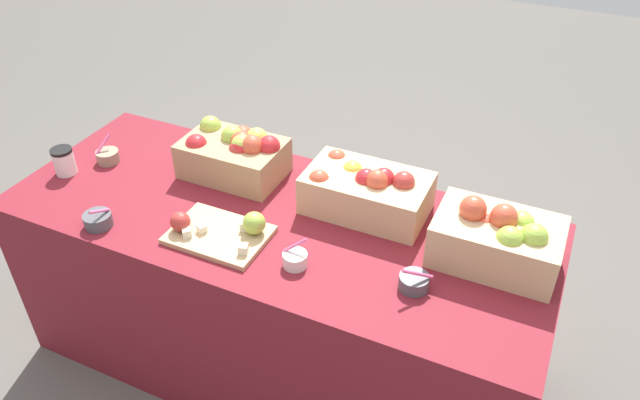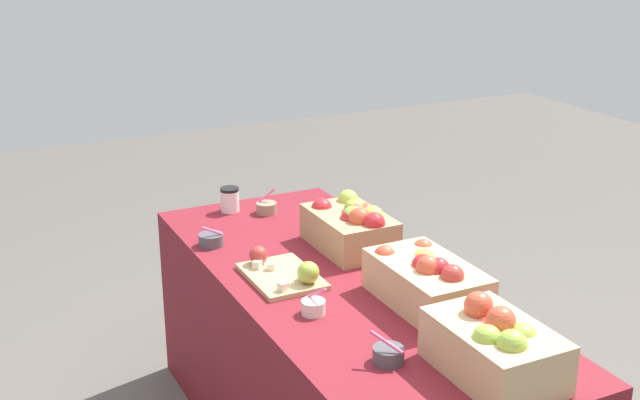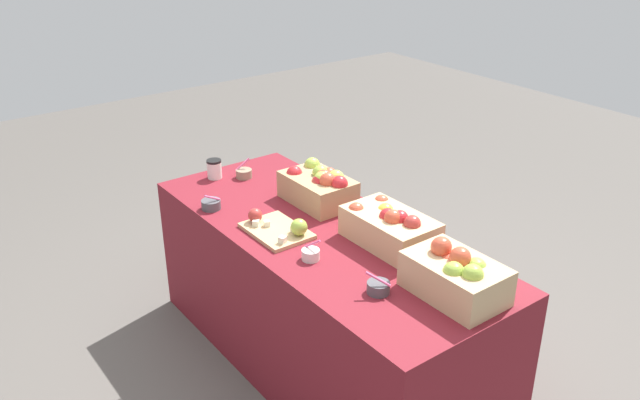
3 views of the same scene
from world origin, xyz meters
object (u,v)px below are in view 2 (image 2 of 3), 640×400
(apple_crate_left, at_px, (495,347))
(sample_bowl_extra, at_px, (388,354))
(sample_bowl_far, at_px, (313,307))
(cutting_board_front, at_px, (284,272))
(apple_crate_right, at_px, (351,225))
(sample_bowl_near, at_px, (266,208))
(coffee_cup, at_px, (230,200))
(apple_crate_middle, at_px, (426,280))
(sample_bowl_mid, at_px, (211,240))

(apple_crate_left, relative_size, sample_bowl_extra, 3.85)
(apple_crate_left, height_order, sample_bowl_far, apple_crate_left)
(apple_crate_left, height_order, cutting_board_front, apple_crate_left)
(sample_bowl_far, bearing_deg, apple_crate_left, 26.83)
(apple_crate_right, distance_m, sample_bowl_near, 0.52)
(apple_crate_right, relative_size, coffee_cup, 3.57)
(apple_crate_left, bearing_deg, cutting_board_front, -162.89)
(apple_crate_middle, bearing_deg, sample_bowl_near, -172.69)
(apple_crate_right, bearing_deg, cutting_board_front, -66.60)
(sample_bowl_extra, bearing_deg, coffee_cup, 178.25)
(cutting_board_front, height_order, sample_bowl_far, sample_bowl_far)
(cutting_board_front, bearing_deg, sample_bowl_far, -4.56)
(apple_crate_left, relative_size, sample_bowl_near, 3.68)
(sample_bowl_extra, bearing_deg, sample_bowl_mid, -171.42)
(apple_crate_right, xyz_separation_m, sample_bowl_near, (-0.50, -0.14, -0.07))
(apple_crate_left, height_order, sample_bowl_near, apple_crate_left)
(sample_bowl_far, bearing_deg, cutting_board_front, 175.44)
(apple_crate_left, height_order, sample_bowl_extra, apple_crate_left)
(apple_crate_right, xyz_separation_m, sample_bowl_mid, (-0.26, -0.47, -0.07))
(apple_crate_right, height_order, sample_bowl_extra, apple_crate_right)
(sample_bowl_far, distance_m, sample_bowl_extra, 0.37)
(apple_crate_middle, relative_size, apple_crate_right, 1.13)
(cutting_board_front, xyz_separation_m, sample_bowl_near, (-0.64, 0.21, -0.00))
(apple_crate_left, bearing_deg, sample_bowl_near, -178.08)
(apple_crate_right, height_order, coffee_cup, apple_crate_right)
(apple_crate_right, height_order, sample_bowl_far, apple_crate_right)
(sample_bowl_mid, distance_m, sample_bowl_far, 0.69)
(sample_bowl_extra, xyz_separation_m, coffee_cup, (-1.38, 0.04, 0.03))
(apple_crate_right, distance_m, coffee_cup, 0.64)
(sample_bowl_mid, bearing_deg, apple_crate_left, 17.01)
(sample_bowl_far, relative_size, coffee_cup, 0.92)
(apple_crate_middle, distance_m, sample_bowl_mid, 0.90)
(coffee_cup, bearing_deg, sample_bowl_mid, -31.27)
(apple_crate_right, distance_m, sample_bowl_mid, 0.54)
(cutting_board_front, height_order, sample_bowl_extra, sample_bowl_extra)
(apple_crate_left, xyz_separation_m, sample_bowl_near, (-1.48, -0.05, -0.06))
(apple_crate_left, distance_m, apple_crate_middle, 0.47)
(sample_bowl_near, bearing_deg, sample_bowl_extra, -7.55)
(apple_crate_right, height_order, cutting_board_front, apple_crate_right)
(cutting_board_front, height_order, sample_bowl_mid, cutting_board_front)
(apple_crate_middle, distance_m, sample_bowl_near, 1.03)
(coffee_cup, bearing_deg, sample_bowl_near, 54.96)
(apple_crate_left, height_order, coffee_cup, apple_crate_left)
(apple_crate_middle, xyz_separation_m, apple_crate_right, (-0.52, 0.01, 0.01))
(sample_bowl_extra, relative_size, coffee_cup, 0.95)
(sample_bowl_mid, bearing_deg, cutting_board_front, 16.79)
(cutting_board_front, relative_size, sample_bowl_far, 3.34)
(sample_bowl_extra, distance_m, coffee_cup, 1.38)
(cutting_board_front, distance_m, sample_bowl_far, 0.28)
(apple_crate_right, bearing_deg, sample_bowl_near, -164.55)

